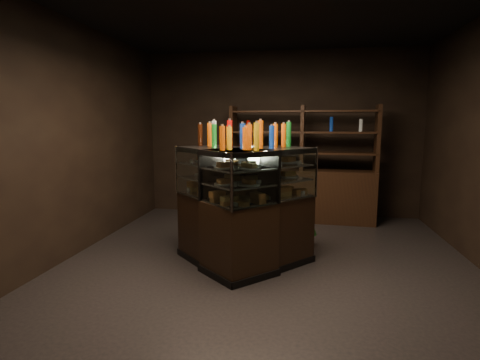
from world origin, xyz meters
name	(u,v)px	position (x,y,z in m)	size (l,w,h in m)	color
ground	(267,260)	(0.00, 0.00, 0.00)	(5.00, 5.00, 0.00)	black
room_shell	(269,103)	(0.00, 0.00, 1.94)	(5.02, 5.02, 3.01)	black
display_case	(242,227)	(-0.29, -0.22, 0.48)	(1.78, 1.41, 1.42)	black
food_display	(242,177)	(-0.29, -0.22, 1.08)	(1.37, 0.99, 0.44)	gold
bottles_top	(242,136)	(-0.29, -0.22, 1.56)	(1.20, 0.85, 0.30)	yellow
potted_conifer	(305,216)	(0.45, 0.64, 0.42)	(0.35, 0.35, 0.74)	black
back_shelving	(301,187)	(0.40, 2.05, 0.60)	(2.52, 0.56, 2.00)	black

